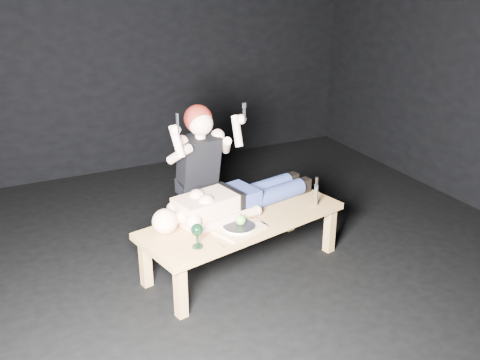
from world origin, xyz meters
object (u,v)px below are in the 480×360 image
Objects in this scene: lying_man at (236,196)px; carving_knife at (316,192)px; kneeling_woman at (195,173)px; table at (243,243)px; goblet at (197,236)px; serving_tray at (239,229)px.

carving_knife reaches higher than lying_man.
lying_man is at bearing 148.32° from carving_knife.
kneeling_woman is 5.14× the size of carving_knife.
kneeling_woman is at bearing 94.77° from table.
goblet is (-0.32, -0.85, -0.11)m from kneeling_woman.
kneeling_woman is at bearing 102.08° from lying_man.
carving_knife reaches higher than serving_tray.
lying_man is 1.18× the size of kneeling_woman.
table is 0.38m from lying_man.
kneeling_woman is 0.78m from serving_tray.
goblet is at bearing -164.93° from serving_tray.
goblet is at bearing -162.35° from table.
serving_tray is (-0.14, -0.33, -0.11)m from lying_man.
kneeling_woman reaches higher than goblet.
table is at bearing 29.78° from goblet.
lying_man is 8.46× the size of goblet.
lying_man is at bearing -70.02° from kneeling_woman.
goblet is at bearing -114.96° from kneeling_woman.
goblet is at bearing -151.92° from lying_man.
goblet is 0.72× the size of carving_knife.
table is at bearing -77.33° from kneeling_woman.
goblet reaches higher than serving_tray.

